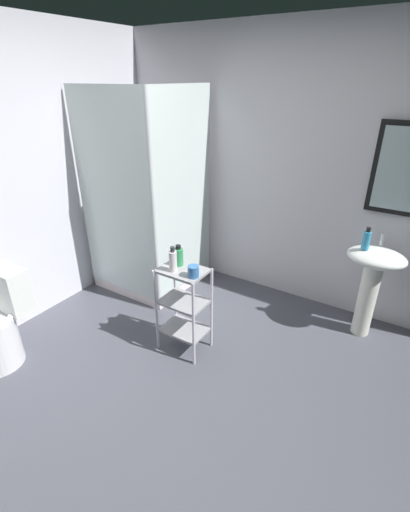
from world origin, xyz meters
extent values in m
cube|color=#4A4C56|center=(0.00, 0.00, -0.01)|extent=(4.20, 4.20, 0.02)
cube|color=silver|center=(0.00, 1.85, 1.25)|extent=(4.20, 0.10, 2.50)
cube|color=white|center=(-1.31, 1.28, 0.05)|extent=(0.90, 0.90, 0.10)
cube|color=silver|center=(-1.31, 0.83, 1.05)|extent=(0.90, 0.02, 1.90)
cube|color=silver|center=(-0.86, 1.28, 1.05)|extent=(0.02, 0.90, 1.90)
cylinder|color=silver|center=(-0.86, 0.83, 1.05)|extent=(0.04, 0.04, 1.90)
cylinder|color=silver|center=(-1.31, 1.28, 0.10)|extent=(0.08, 0.08, 0.00)
cylinder|color=white|center=(0.86, 1.52, 0.34)|extent=(0.15, 0.15, 0.68)
ellipsoid|color=white|center=(0.86, 1.52, 0.75)|extent=(0.46, 0.37, 0.13)
cylinder|color=silver|center=(0.86, 1.64, 0.86)|extent=(0.03, 0.03, 0.10)
cube|color=white|center=(-1.48, -0.21, 0.58)|extent=(0.35, 0.17, 0.36)
cylinder|color=silver|center=(-0.52, 0.40, 0.37)|extent=(0.02, 0.02, 0.74)
cylinder|color=silver|center=(-0.16, 0.40, 0.37)|extent=(0.02, 0.02, 0.74)
cylinder|color=silver|center=(-0.52, 0.66, 0.37)|extent=(0.02, 0.02, 0.74)
cylinder|color=silver|center=(-0.16, 0.66, 0.37)|extent=(0.02, 0.02, 0.74)
cube|color=#99999E|center=(-0.34, 0.53, 0.18)|extent=(0.36, 0.26, 0.02)
cube|color=#99999E|center=(-0.34, 0.53, 0.45)|extent=(0.36, 0.26, 0.02)
cube|color=#99999E|center=(-0.34, 0.53, 0.73)|extent=(0.36, 0.26, 0.02)
cylinder|color=#389ED1|center=(0.76, 1.49, 0.88)|extent=(0.06, 0.06, 0.15)
cylinder|color=black|center=(0.76, 1.49, 0.98)|extent=(0.03, 0.03, 0.04)
cylinder|color=#308E53|center=(-0.41, 0.57, 0.81)|extent=(0.07, 0.07, 0.14)
cylinder|color=black|center=(-0.41, 0.57, 0.89)|extent=(0.04, 0.04, 0.03)
cylinder|color=white|center=(-0.39, 0.47, 0.82)|extent=(0.06, 0.06, 0.16)
cylinder|color=#333338|center=(-0.39, 0.47, 0.92)|extent=(0.03, 0.03, 0.04)
cylinder|color=#3870B2|center=(-0.21, 0.48, 0.78)|extent=(0.08, 0.08, 0.09)
camera|label=1|loc=(1.09, -1.43, 2.05)|focal=25.48mm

